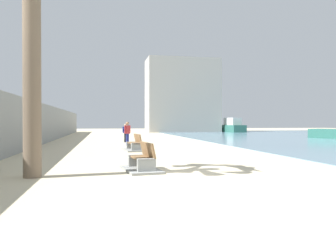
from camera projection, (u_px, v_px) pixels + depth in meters
ground_plane at (136, 142)px, 28.45m from camera, size 120.00×120.00×0.00m
seawall at (41, 124)px, 27.03m from camera, size 0.80×64.00×3.09m
bench_near at (142, 164)px, 11.82m from camera, size 1.37×2.23×0.98m
bench_far at (134, 147)px, 20.11m from camera, size 1.34×2.22×0.98m
person_walking at (127, 132)px, 24.55m from camera, size 0.46×0.33×1.70m
person_standing at (125, 132)px, 28.43m from camera, size 0.51×0.28×1.54m
boat_distant at (230, 127)px, 56.91m from camera, size 3.07×7.64×2.34m
harbor_building at (182, 96)px, 57.85m from camera, size 12.00×6.00×12.21m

